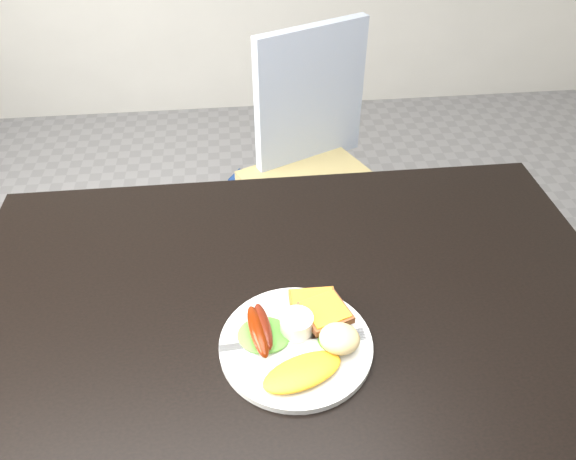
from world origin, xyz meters
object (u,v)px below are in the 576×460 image
at_px(dining_table, 294,312).
at_px(person, 408,146).
at_px(dining_chair, 316,189).
at_px(plate, 296,345).

bearing_deg(dining_table, person, 53.98).
xyz_separation_m(dining_table, person, (0.33, 0.45, 0.05)).
height_order(dining_table, dining_chair, dining_table).
bearing_deg(plate, person, 58.41).
relative_size(person, plate, 6.24).
height_order(dining_table, plate, plate).
relative_size(dining_table, dining_chair, 3.11).
xyz_separation_m(dining_chair, person, (0.17, -0.31, 0.33)).
xyz_separation_m(dining_table, dining_chair, (0.16, 0.76, -0.28)).
distance_m(dining_chair, plate, 0.92).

